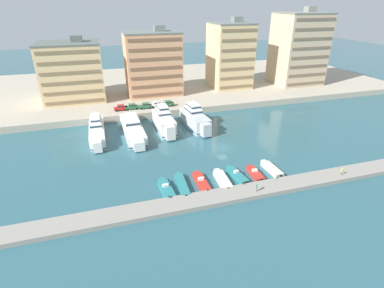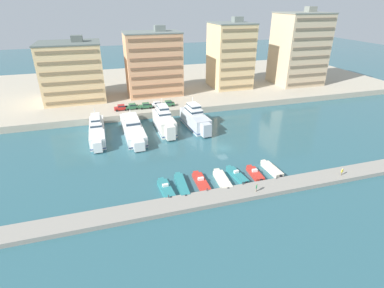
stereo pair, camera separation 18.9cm
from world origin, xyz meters
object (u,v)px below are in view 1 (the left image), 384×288
object	(u,v)px
motorboat_red_mid_left	(201,182)
car_red_far_left	(121,107)
yacht_ivory_mid_left	(164,122)
motorboat_teal_far_left	(166,189)
car_green_left	(132,106)
yacht_silver_center_left	(195,119)
yacht_white_far_left	(97,130)
yacht_white_left	(133,128)
motorboat_teal_center	(237,175)
motorboat_teal_left	(182,185)
motorboat_red_center_right	(255,173)
car_green_mid_left	(145,105)
pedestrian_near_edge	(342,171)
pedestrian_mid_deck	(257,187)
car_white_center_left	(157,104)
motorboat_cream_mid_right	(272,169)
car_green_center	(168,103)
motorboat_cream_center_left	(222,180)

from	to	relation	value
motorboat_red_mid_left	car_red_far_left	bearing A→B (deg)	105.19
yacht_ivory_mid_left	motorboat_red_mid_left	size ratio (longest dim) A/B	1.95
motorboat_teal_far_left	car_green_left	size ratio (longest dim) A/B	1.77
car_green_left	yacht_silver_center_left	bearing A→B (deg)	-43.32
yacht_white_far_left	yacht_white_left	size ratio (longest dim) A/B	0.88
car_red_far_left	motorboat_teal_center	bearing A→B (deg)	-65.47
motorboat_teal_left	car_green_left	distance (m)	44.71
motorboat_red_center_right	car_red_far_left	xyz separation A→B (m)	(-24.03, 44.47, 2.59)
motorboat_teal_left	car_green_left	bearing A→B (deg)	95.73
yacht_white_far_left	motorboat_teal_far_left	bearing A→B (deg)	-67.93
motorboat_red_center_right	car_green_mid_left	distance (m)	47.11
motorboat_teal_center	pedestrian_near_edge	size ratio (longest dim) A/B	4.62
motorboat_teal_left	car_red_far_left	bearing A→B (deg)	100.16
pedestrian_near_edge	pedestrian_mid_deck	bearing A→B (deg)	-179.67
car_red_far_left	car_white_center_left	world-z (taller)	same
motorboat_teal_far_left	motorboat_teal_center	world-z (taller)	motorboat_teal_far_left
yacht_silver_center_left	car_red_far_left	distance (m)	25.12
yacht_silver_center_left	car_green_mid_left	bearing A→B (deg)	128.79
motorboat_red_center_right	motorboat_red_mid_left	bearing A→B (deg)	179.45
pedestrian_mid_deck	car_green_left	bearing A→B (deg)	108.68
yacht_white_left	motorboat_cream_mid_right	distance (m)	39.09
motorboat_teal_far_left	motorboat_cream_mid_right	xyz separation A→B (m)	(23.62, 0.76, 0.01)
yacht_white_left	car_green_center	world-z (taller)	yacht_white_left
yacht_white_left	pedestrian_mid_deck	distance (m)	40.55
car_green_left	yacht_white_left	bearing A→B (deg)	-96.28
yacht_ivory_mid_left	motorboat_teal_center	world-z (taller)	yacht_ivory_mid_left
car_green_mid_left	yacht_silver_center_left	bearing A→B (deg)	-51.21
motorboat_teal_far_left	car_green_mid_left	world-z (taller)	car_green_mid_left
yacht_white_left	motorboat_red_center_right	xyz separation A→B (m)	(22.21, -29.23, -1.35)
motorboat_teal_left	pedestrian_near_edge	world-z (taller)	pedestrian_near_edge
car_white_center_left	pedestrian_near_edge	distance (m)	58.60
pedestrian_near_edge	motorboat_cream_mid_right	bearing A→B (deg)	150.05
motorboat_teal_center	car_green_left	distance (m)	47.11
motorboat_teal_center	motorboat_cream_mid_right	world-z (taller)	motorboat_teal_center
pedestrian_near_edge	yacht_white_far_left	bearing A→B (deg)	142.78
yacht_white_far_left	yacht_white_left	bearing A→B (deg)	-4.58
car_red_far_left	car_green_center	distance (m)	15.23
yacht_white_far_left	car_green_center	bearing A→B (deg)	31.92
yacht_silver_center_left	pedestrian_mid_deck	xyz separation A→B (m)	(0.93, -35.69, -0.67)
yacht_ivory_mid_left	car_red_far_left	distance (m)	18.51
car_green_mid_left	car_white_center_left	world-z (taller)	same
car_white_center_left	motorboat_cream_mid_right	bearing A→B (deg)	-69.07
motorboat_teal_center	car_red_far_left	bearing A→B (deg)	114.53
motorboat_red_mid_left	car_green_mid_left	world-z (taller)	car_green_mid_left
motorboat_teal_far_left	car_white_center_left	distance (m)	45.30
yacht_ivory_mid_left	car_green_left	world-z (taller)	yacht_ivory_mid_left
yacht_white_far_left	motorboat_teal_left	distance (m)	33.75
motorboat_red_center_right	motorboat_cream_center_left	bearing A→B (deg)	-176.96
motorboat_teal_far_left	motorboat_teal_left	xyz separation A→B (m)	(3.29, 0.34, 0.01)
car_green_mid_left	yacht_ivory_mid_left	bearing A→B (deg)	-78.49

